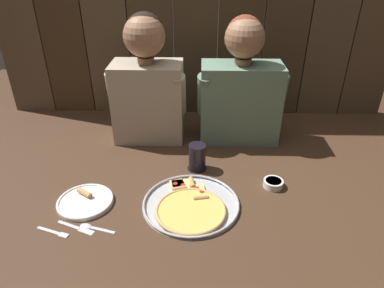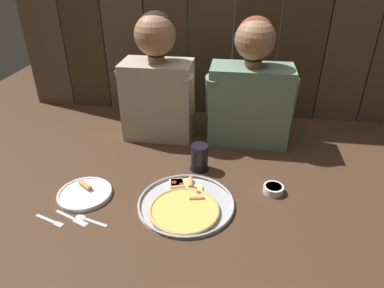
{
  "view_description": "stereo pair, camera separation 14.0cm",
  "coord_description": "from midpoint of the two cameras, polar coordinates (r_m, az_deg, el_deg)",
  "views": [
    {
      "loc": [
        0.03,
        -1.11,
        0.88
      ],
      "look_at": [
        -0.0,
        0.1,
        0.18
      ],
      "focal_mm": 32.29,
      "sensor_mm": 36.0,
      "label": 1
    },
    {
      "loc": [
        0.17,
        -1.1,
        0.88
      ],
      "look_at": [
        -0.0,
        0.1,
        0.18
      ],
      "focal_mm": 32.29,
      "sensor_mm": 36.0,
      "label": 2
    }
  ],
  "objects": [
    {
      "name": "table_spoon",
      "position": [
        1.34,
        -19.33,
        -12.91
      ],
      "size": [
        0.14,
        0.06,
        0.01
      ],
      "color": "silver",
      "rests_on": "ground"
    },
    {
      "name": "table_fork",
      "position": [
        1.37,
        -24.67,
        -13.2
      ],
      "size": [
        0.13,
        0.06,
        0.01
      ],
      "color": "silver",
      "rests_on": "ground"
    },
    {
      "name": "dipping_bowl",
      "position": [
        1.47,
        10.65,
        -6.46
      ],
      "size": [
        0.08,
        0.08,
        0.03
      ],
      "color": "white",
      "rests_on": "ground"
    },
    {
      "name": "diner_left",
      "position": [
        1.73,
        -9.73,
        9.96
      ],
      "size": [
        0.38,
        0.22,
        0.63
      ],
      "color": "#B2A38E",
      "rests_on": "ground"
    },
    {
      "name": "table_knife",
      "position": [
        1.36,
        -21.56,
        -12.79
      ],
      "size": [
        0.15,
        0.07,
        0.01
      ],
      "color": "silver",
      "rests_on": "ground"
    },
    {
      "name": "diner_right",
      "position": [
        1.71,
        5.79,
        9.4
      ],
      "size": [
        0.43,
        0.21,
        0.61
      ],
      "color": "slate",
      "rests_on": "ground"
    },
    {
      "name": "drinking_glass",
      "position": [
        1.54,
        -1.74,
        -2.28
      ],
      "size": [
        0.09,
        0.09,
        0.12
      ],
      "color": "black",
      "rests_on": "ground"
    },
    {
      "name": "pizza_tray",
      "position": [
        1.35,
        -3.23,
        -10.22
      ],
      "size": [
        0.38,
        0.38,
        0.03
      ],
      "color": "#B2B2B7",
      "rests_on": "ground"
    },
    {
      "name": "dinner_plate",
      "position": [
        1.45,
        -19.92,
        -8.97
      ],
      "size": [
        0.22,
        0.22,
        0.03
      ],
      "color": "white",
      "rests_on": "ground"
    },
    {
      "name": "ground_plane",
      "position": [
        1.42,
        -2.94,
        -8.45
      ],
      "size": [
        3.2,
        3.2,
        0.0
      ],
      "primitive_type": "plane",
      "color": "#422B1C"
    }
  ]
}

